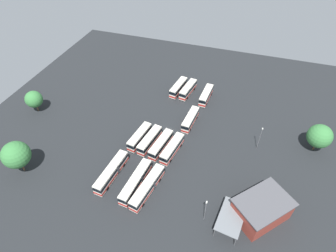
# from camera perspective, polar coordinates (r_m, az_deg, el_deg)

# --- Properties ---
(ground_plane) EXTENTS (119.69, 119.69, 0.00)m
(ground_plane) POSITION_cam_1_polar(r_m,az_deg,el_deg) (87.15, -0.40, -1.26)
(ground_plane) COLOR black
(bus_row0_slot0) EXTENTS (10.75, 4.00, 3.64)m
(bus_row0_slot0) POSITION_cam_1_polar(r_m,az_deg,el_deg) (102.62, 2.15, 7.91)
(bus_row0_slot0) COLOR silver
(bus_row0_slot0) RESTS_ON ground_plane
(bus_row0_slot1) EXTENTS (10.56, 4.09, 3.64)m
(bus_row0_slot1) POSITION_cam_1_polar(r_m,az_deg,el_deg) (101.79, 4.14, 7.50)
(bus_row0_slot1) COLOR silver
(bus_row0_slot1) RESTS_ON ground_plane
(bus_row0_slot3) EXTENTS (10.30, 3.13, 3.64)m
(bus_row0_slot3) POSITION_cam_1_polar(r_m,az_deg,el_deg) (99.61, 7.82, 6.28)
(bus_row0_slot3) COLOR silver
(bus_row0_slot3) RESTS_ON ground_plane
(bus_row1_slot3) EXTENTS (10.43, 3.38, 3.64)m
(bus_row1_slot3) POSITION_cam_1_polar(r_m,az_deg,el_deg) (88.97, 4.62, 1.37)
(bus_row1_slot3) COLOR silver
(bus_row1_slot3) RESTS_ON ground_plane
(bus_row2_slot0) EXTENTS (10.75, 4.01, 3.64)m
(bus_row2_slot0) POSITION_cam_1_polar(r_m,az_deg,el_deg) (83.41, -5.83, -2.21)
(bus_row2_slot0) COLOR silver
(bus_row2_slot0) RESTS_ON ground_plane
(bus_row2_slot1) EXTENTS (11.01, 4.19, 3.64)m
(bus_row2_slot1) POSITION_cam_1_polar(r_m,az_deg,el_deg) (82.17, -3.76, -2.90)
(bus_row2_slot1) COLOR silver
(bus_row2_slot1) RESTS_ON ground_plane
(bus_row2_slot2) EXTENTS (11.11, 4.27, 3.64)m
(bus_row2_slot2) POSITION_cam_1_polar(r_m,az_deg,el_deg) (80.80, -1.45, -3.81)
(bus_row2_slot2) COLOR silver
(bus_row2_slot2) RESTS_ON ground_plane
(bus_row2_slot3) EXTENTS (11.07, 4.29, 3.64)m
(bus_row2_slot3) POSITION_cam_1_polar(r_m,az_deg,el_deg) (79.72, 0.86, -4.63)
(bus_row2_slot3) COLOR silver
(bus_row2_slot3) RESTS_ON ground_plane
(bus_row3_slot0) EXTENTS (13.67, 3.75, 3.64)m
(bus_row3_slot0) POSITION_cam_1_polar(r_m,az_deg,el_deg) (75.79, -11.49, -9.21)
(bus_row3_slot0) COLOR silver
(bus_row3_slot0) RESTS_ON ground_plane
(bus_row3_slot2) EXTENTS (13.67, 3.79, 3.64)m
(bus_row3_slot2) POSITION_cam_1_polar(r_m,az_deg,el_deg) (72.94, -6.63, -11.24)
(bus_row3_slot2) COLOR silver
(bus_row3_slot2) RESTS_ON ground_plane
(bus_row3_slot3) EXTENTS (13.72, 4.76, 3.64)m
(bus_row3_slot3) POSITION_cam_1_polar(r_m,az_deg,el_deg) (71.69, -4.21, -12.37)
(bus_row3_slot3) COLOR silver
(bus_row3_slot3) RESTS_ON ground_plane
(depot_building) EXTENTS (15.13, 14.88, 6.00)m
(depot_building) POSITION_cam_1_polar(r_m,az_deg,el_deg) (70.34, 18.63, -15.81)
(depot_building) COLOR maroon
(depot_building) RESTS_ON ground_plane
(maintenance_shelter) EXTENTS (9.84, 6.58, 3.41)m
(maintenance_shelter) POSITION_cam_1_polar(r_m,az_deg,el_deg) (67.21, 12.85, -17.73)
(maintenance_shelter) COLOR slate
(maintenance_shelter) RESTS_ON ground_plane
(lamp_post_by_building) EXTENTS (0.56, 0.28, 7.40)m
(lamp_post_by_building) POSITION_cam_1_polar(r_m,az_deg,el_deg) (66.07, 7.66, -16.70)
(lamp_post_by_building) COLOR slate
(lamp_post_by_building) RESTS_ON ground_plane
(lamp_post_mid_lot) EXTENTS (0.56, 0.28, 7.99)m
(lamp_post_mid_lot) POSITION_cam_1_polar(r_m,az_deg,el_deg) (83.45, 18.31, -2.27)
(lamp_post_mid_lot) COLOR slate
(lamp_post_mid_lot) RESTS_ON ground_plane
(tree_northwest) EXTENTS (7.28, 7.28, 9.97)m
(tree_northwest) POSITION_cam_1_polar(r_m,az_deg,el_deg) (82.27, -28.72, -5.21)
(tree_northwest) COLOR brown
(tree_northwest) RESTS_ON ground_plane
(tree_north_edge) EXTENTS (5.62, 5.62, 7.62)m
(tree_north_edge) POSITION_cam_1_polar(r_m,az_deg,el_deg) (102.18, -25.81, 4.96)
(tree_north_edge) COLOR brown
(tree_north_edge) RESTS_ON ground_plane
(tree_northeast) EXTENTS (6.86, 6.86, 8.88)m
(tree_northeast) POSITION_cam_1_polar(r_m,az_deg,el_deg) (89.05, 28.66, -1.85)
(tree_northeast) COLOR brown
(tree_northeast) RESTS_ON ground_plane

